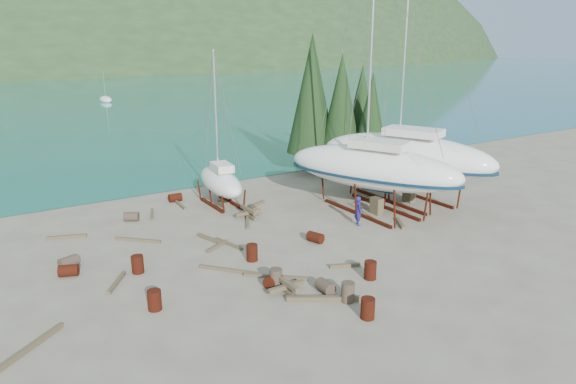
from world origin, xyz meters
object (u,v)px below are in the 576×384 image
large_sailboat_far (405,155)px  small_sailboat_shore (221,181)px  large_sailboat_near (372,167)px  worker (358,211)px

large_sailboat_far → small_sailboat_shore: large_sailboat_far is taller
large_sailboat_near → small_sailboat_shore: (-7.71, 6.57, -1.29)m
small_sailboat_shore → worker: (5.30, -8.16, -0.80)m
large_sailboat_far → worker: (-6.07, -2.36, -2.33)m
small_sailboat_shore → worker: size_ratio=5.68×
large_sailboat_far → large_sailboat_near: bearing=168.8°
large_sailboat_near → small_sailboat_shore: 10.21m
large_sailboat_near → large_sailboat_far: 3.75m
large_sailboat_far → small_sailboat_shore: size_ratio=1.92×
large_sailboat_far → worker: large_sailboat_far is taller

